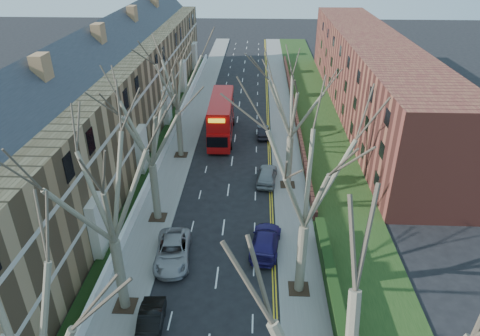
# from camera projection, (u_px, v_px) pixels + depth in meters

# --- Properties ---
(pavement_left) EXTENTS (3.00, 102.00, 0.12)m
(pavement_left) POSITION_uv_depth(u_px,v_px,m) (192.00, 118.00, 56.90)
(pavement_left) COLOR slate
(pavement_left) RESTS_ON ground
(pavement_right) EXTENTS (3.00, 102.00, 0.12)m
(pavement_right) POSITION_uv_depth(u_px,v_px,m) (283.00, 120.00, 56.44)
(pavement_right) COLOR slate
(pavement_right) RESTS_ON ground
(terrace_left) EXTENTS (9.70, 78.00, 13.60)m
(terrace_left) POSITION_uv_depth(u_px,v_px,m) (112.00, 98.00, 47.56)
(terrace_left) COLOR olive
(terrace_left) RESTS_ON ground
(flats_right) EXTENTS (13.97, 54.00, 10.00)m
(flats_right) POSITION_uv_depth(u_px,v_px,m) (369.00, 76.00, 57.18)
(flats_right) COLOR brown
(flats_right) RESTS_ON ground
(front_wall_left) EXTENTS (0.30, 78.00, 1.00)m
(front_wall_left) POSITION_uv_depth(u_px,v_px,m) (168.00, 139.00, 49.66)
(front_wall_left) COLOR white
(front_wall_left) RESTS_ON ground
(grass_verge_right) EXTENTS (6.00, 102.00, 0.06)m
(grass_verge_right) POSITION_uv_depth(u_px,v_px,m) (317.00, 120.00, 56.22)
(grass_verge_right) COLOR #193312
(grass_verge_right) RESTS_ON ground
(tree_left_mid) EXTENTS (10.50, 10.50, 14.71)m
(tree_left_mid) POSITION_uv_depth(u_px,v_px,m) (104.00, 180.00, 23.36)
(tree_left_mid) COLOR #655C48
(tree_left_mid) RESTS_ON ground
(tree_left_far) EXTENTS (10.15, 10.15, 14.22)m
(tree_left_far) POSITION_uv_depth(u_px,v_px,m) (147.00, 118.00, 32.30)
(tree_left_far) COLOR #655C48
(tree_left_far) RESTS_ON ground
(tree_left_dist) EXTENTS (10.50, 10.50, 14.71)m
(tree_left_dist) POSITION_uv_depth(u_px,v_px,m) (175.00, 71.00, 42.70)
(tree_left_dist) COLOR #655C48
(tree_left_dist) RESTS_ON ground
(tree_right_mid) EXTENTS (10.50, 10.50, 14.71)m
(tree_right_mid) POSITION_uv_depth(u_px,v_px,m) (309.00, 167.00, 24.68)
(tree_right_mid) COLOR #655C48
(tree_right_mid) RESTS_ON ground
(tree_right_far) EXTENTS (10.15, 10.15, 14.22)m
(tree_right_far) POSITION_uv_depth(u_px,v_px,m) (293.00, 94.00, 37.14)
(tree_right_far) COLOR #655C48
(tree_right_far) RESTS_ON ground
(double_decker_bus) EXTENTS (3.00, 11.25, 4.68)m
(double_decker_bus) POSITION_uv_depth(u_px,v_px,m) (221.00, 119.00, 50.82)
(double_decker_bus) COLOR #B00C0C
(double_decker_bus) RESTS_ON ground
(car_left_mid) EXTENTS (1.65, 4.13, 1.34)m
(car_left_mid) POSITION_uv_depth(u_px,v_px,m) (150.00, 324.00, 25.84)
(car_left_mid) COLOR black
(car_left_mid) RESTS_ON ground
(car_left_far) EXTENTS (2.98, 5.61, 1.50)m
(car_left_far) POSITION_uv_depth(u_px,v_px,m) (173.00, 251.00, 31.68)
(car_left_far) COLOR gray
(car_left_far) RESTS_ON ground
(car_right_near) EXTENTS (2.75, 5.40, 1.50)m
(car_right_near) POSITION_uv_depth(u_px,v_px,m) (266.00, 241.00, 32.76)
(car_right_near) COLOR navy
(car_right_near) RESTS_ON ground
(car_right_mid) EXTENTS (2.31, 4.72, 1.55)m
(car_right_mid) POSITION_uv_depth(u_px,v_px,m) (267.00, 175.00, 41.87)
(car_right_mid) COLOR gray
(car_right_mid) RESTS_ON ground
(car_right_far) EXTENTS (1.46, 3.96, 1.30)m
(car_right_far) POSITION_uv_depth(u_px,v_px,m) (263.00, 132.00, 51.56)
(car_right_far) COLOR black
(car_right_far) RESTS_ON ground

